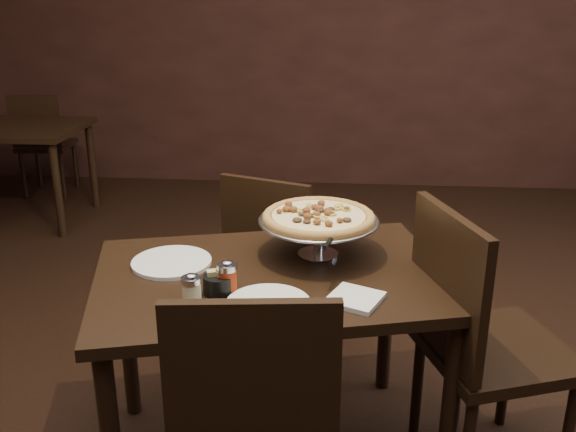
{
  "coord_description": "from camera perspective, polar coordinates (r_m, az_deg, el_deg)",
  "views": [
    {
      "loc": [
        0.16,
        -1.82,
        1.63
      ],
      "look_at": [
        -0.0,
        0.15,
        0.91
      ],
      "focal_mm": 40.0,
      "sensor_mm": 36.0,
      "label": 1
    }
  ],
  "objects": [
    {
      "name": "chair_far",
      "position": [
        2.85,
        -0.94,
        -3.8
      ],
      "size": [
        0.53,
        0.53,
        0.88
      ],
      "rotation": [
        0.0,
        0.0,
        2.79
      ],
      "color": "black",
      "rests_on": "ground"
    },
    {
      "name": "pepper_flake_shaker",
      "position": [
        1.99,
        -5.41,
        -5.47
      ],
      "size": [
        0.06,
        0.06,
        0.11
      ],
      "color": "maroon",
      "rests_on": "dining_table"
    },
    {
      "name": "packet_caddy",
      "position": [
        2.0,
        -6.21,
        -5.96
      ],
      "size": [
        0.1,
        0.1,
        0.08
      ],
      "rotation": [
        0.0,
        0.0,
        0.34
      ],
      "color": "black",
      "rests_on": "dining_table"
    },
    {
      "name": "plate_near",
      "position": [
        1.93,
        -1.77,
        -7.83
      ],
      "size": [
        0.26,
        0.26,
        0.01
      ],
      "primitive_type": "cylinder",
      "color": "white",
      "rests_on": "dining_table"
    },
    {
      "name": "napkin_stack",
      "position": [
        1.96,
        5.98,
        -7.32
      ],
      "size": [
        0.2,
        0.2,
        0.02
      ],
      "primitive_type": "cube",
      "rotation": [
        0.0,
        0.0,
        -0.42
      ],
      "color": "silver",
      "rests_on": "dining_table"
    },
    {
      "name": "pizza_stand",
      "position": [
        2.22,
        2.74,
        -0.15
      ],
      "size": [
        0.42,
        0.42,
        0.17
      ],
      "color": "silver",
      "rests_on": "dining_table"
    },
    {
      "name": "background_table",
      "position": [
        4.96,
        -23.99,
        6.31
      ],
      "size": [
        1.1,
        0.74,
        0.69
      ],
      "color": "black",
      "rests_on": "ground"
    },
    {
      "name": "chair_side",
      "position": [
        2.24,
        16.47,
        -10.2
      ],
      "size": [
        0.58,
        0.58,
        0.97
      ],
      "rotation": [
        0.0,
        0.0,
        1.9
      ],
      "color": "black",
      "rests_on": "ground"
    },
    {
      "name": "room",
      "position": [
        1.86,
        1.63,
        12.97
      ],
      "size": [
        6.04,
        7.04,
        2.84
      ],
      "color": "black",
      "rests_on": "ground"
    },
    {
      "name": "serving_spatula",
      "position": [
        2.02,
        3.61,
        -2.44
      ],
      "size": [
        0.11,
        0.11,
        0.02
      ],
      "rotation": [
        0.0,
        0.0,
        -0.22
      ],
      "color": "silver",
      "rests_on": "pizza_stand"
    },
    {
      "name": "bg_chair_far",
      "position": [
        5.48,
        -20.96,
        6.3
      ],
      "size": [
        0.41,
        0.41,
        0.83
      ],
      "rotation": [
        0.0,
        0.0,
        3.21
      ],
      "color": "black",
      "rests_on": "ground"
    },
    {
      "name": "plate_left",
      "position": [
        2.23,
        -10.31,
        -4.06
      ],
      "size": [
        0.27,
        0.27,
        0.01
      ],
      "primitive_type": "cylinder",
      "color": "white",
      "rests_on": "dining_table"
    },
    {
      "name": "parmesan_shaker",
      "position": [
        1.93,
        -8.56,
        -6.56
      ],
      "size": [
        0.06,
        0.06,
        0.1
      ],
      "color": "beige",
      "rests_on": "dining_table"
    },
    {
      "name": "dining_table",
      "position": [
        2.18,
        -1.43,
        -7.37
      ],
      "size": [
        1.31,
        1.03,
        0.72
      ],
      "rotation": [
        0.0,
        0.0,
        0.25
      ],
      "color": "black",
      "rests_on": "ground"
    }
  ]
}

